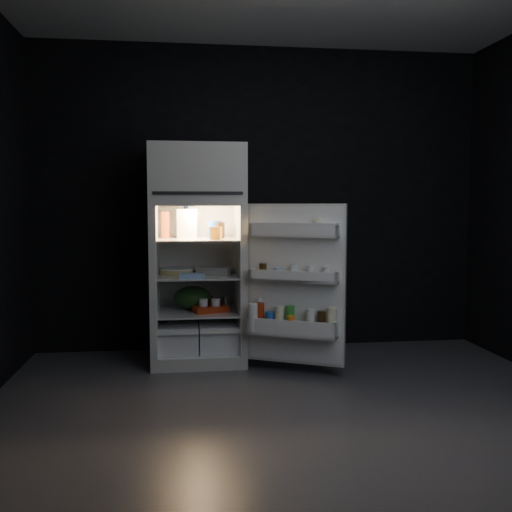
{
  "coord_description": "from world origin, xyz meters",
  "views": [
    {
      "loc": [
        -0.7,
        -3.42,
        1.3
      ],
      "look_at": [
        -0.13,
        1.0,
        0.9
      ],
      "focal_mm": 40.0,
      "sensor_mm": 36.0,
      "label": 1
    }
  ],
  "objects": [
    {
      "name": "small_carton",
      "position": [
        -0.44,
        1.12,
        1.08
      ],
      "size": [
        0.1,
        0.09,
        0.1
      ],
      "primitive_type": "cube",
      "rotation": [
        0.0,
        0.0,
        -0.38
      ],
      "color": "orange",
      "rests_on": "refrigerator"
    },
    {
      "name": "refrigerator",
      "position": [
        -0.58,
        1.32,
        0.96
      ],
      "size": [
        0.76,
        0.71,
        1.78
      ],
      "color": "silver",
      "rests_on": "ground"
    },
    {
      "name": "flat_package",
      "position": [
        -0.63,
        1.04,
        0.75
      ],
      "size": [
        0.2,
        0.13,
        0.04
      ],
      "primitive_type": "cube",
      "rotation": [
        0.0,
        0.0,
        -0.18
      ],
      "color": "#8EB2DC",
      "rests_on": "refrigerator"
    },
    {
      "name": "jam_jar",
      "position": [
        -0.4,
        1.31,
        1.09
      ],
      "size": [
        0.12,
        0.12,
        0.13
      ],
      "primitive_type": "cylinder",
      "rotation": [
        0.0,
        0.0,
        0.33
      ],
      "color": "#32210E",
      "rests_on": "refrigerator"
    },
    {
      "name": "wrapped_pkg",
      "position": [
        -0.34,
        1.41,
        0.75
      ],
      "size": [
        0.14,
        0.13,
        0.05
      ],
      "primitive_type": "cube",
      "rotation": [
        0.0,
        0.0,
        0.41
      ],
      "color": "#EEEEC3",
      "rests_on": "refrigerator"
    },
    {
      "name": "mayo_jar",
      "position": [
        -0.43,
        1.33,
        1.1
      ],
      "size": [
        0.15,
        0.15,
        0.14
      ],
      "primitive_type": "cylinder",
      "rotation": [
        0.0,
        0.0,
        0.3
      ],
      "color": "#2053AE",
      "rests_on": "refrigerator"
    },
    {
      "name": "fridge_door",
      "position": [
        0.14,
        0.78,
        0.68
      ],
      "size": [
        0.73,
        0.49,
        1.22
      ],
      "color": "silver",
      "rests_on": "ground"
    },
    {
      "name": "yogurt_tray",
      "position": [
        -0.48,
        1.19,
        0.45
      ],
      "size": [
        0.31,
        0.22,
        0.05
      ],
      "primitive_type": "cube",
      "rotation": [
        0.0,
        0.0,
        0.3
      ],
      "color": "#A0290D",
      "rests_on": "refrigerator"
    },
    {
      "name": "floor",
      "position": [
        0.0,
        0.0,
        0.0
      ],
      "size": [
        4.0,
        3.4,
        0.0
      ],
      "primitive_type": "cube",
      "color": "#49494E",
      "rests_on": "ground"
    },
    {
      "name": "pie",
      "position": [
        -0.74,
        1.36,
        0.75
      ],
      "size": [
        0.39,
        0.39,
        0.04
      ],
      "primitive_type": "cylinder",
      "rotation": [
        0.0,
        0.0,
        0.24
      ],
      "color": "tan",
      "rests_on": "refrigerator"
    },
    {
      "name": "small_can_red",
      "position": [
        -0.47,
        1.44,
        0.47
      ],
      "size": [
        0.07,
        0.07,
        0.09
      ],
      "primitive_type": "cylinder",
      "rotation": [
        0.0,
        0.0,
        -0.21
      ],
      "color": "#A0290D",
      "rests_on": "refrigerator"
    },
    {
      "name": "milk_jug",
      "position": [
        -0.66,
        1.36,
        1.15
      ],
      "size": [
        0.17,
        0.17,
        0.24
      ],
      "primitive_type": "cube",
      "rotation": [
        0.0,
        0.0,
        -0.03
      ],
      "color": "white",
      "rests_on": "refrigerator"
    },
    {
      "name": "small_can_silver",
      "position": [
        -0.34,
        1.41,
        0.47
      ],
      "size": [
        0.1,
        0.1,
        0.09
      ],
      "primitive_type": "cylinder",
      "rotation": [
        0.0,
        0.0,
        0.42
      ],
      "color": "silver",
      "rests_on": "refrigerator"
    },
    {
      "name": "wall_front",
      "position": [
        0.0,
        -1.7,
        1.35
      ],
      "size": [
        4.0,
        0.0,
        2.7
      ],
      "primitive_type": "cube",
      "color": "black",
      "rests_on": "ground"
    },
    {
      "name": "produce_bag",
      "position": [
        -0.62,
        1.33,
        0.52
      ],
      "size": [
        0.37,
        0.33,
        0.2
      ],
      "primitive_type": "ellipsoid",
      "rotation": [
        0.0,
        0.0,
        -0.2
      ],
      "color": "#193815",
      "rests_on": "refrigerator"
    },
    {
      "name": "egg_carton",
      "position": [
        -0.46,
        1.2,
        0.76
      ],
      "size": [
        0.29,
        0.19,
        0.07
      ],
      "primitive_type": "cube",
      "rotation": [
        0.0,
        0.0,
        -0.37
      ],
      "color": "gray",
      "rests_on": "refrigerator"
    },
    {
      "name": "wall_back",
      "position": [
        0.0,
        1.7,
        1.35
      ],
      "size": [
        4.0,
        0.0,
        2.7
      ],
      "primitive_type": "cube",
      "color": "black",
      "rests_on": "ground"
    },
    {
      "name": "amber_bottle",
      "position": [
        -0.84,
        1.34,
        1.14
      ],
      "size": [
        0.08,
        0.08,
        0.22
      ],
      "primitive_type": "cylinder",
      "rotation": [
        0.0,
        0.0,
        0.05
      ],
      "color": "#C24F1F",
      "rests_on": "refrigerator"
    }
  ]
}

